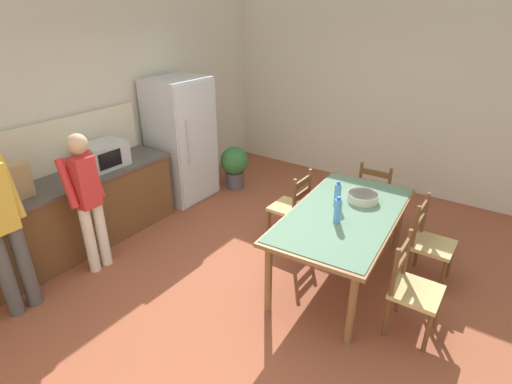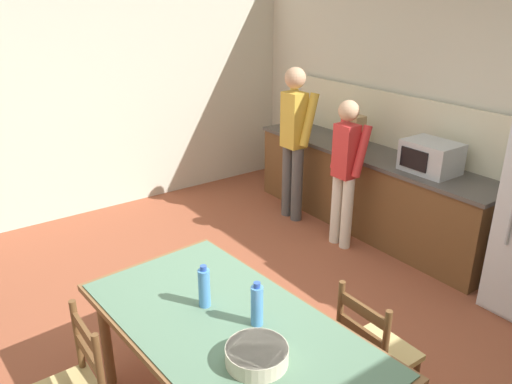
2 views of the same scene
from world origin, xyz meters
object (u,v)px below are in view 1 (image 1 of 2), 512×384
(serving_bowl, at_px, (363,197))
(chair_head_end, at_px, (375,196))
(dining_table, at_px, (344,219))
(bottle_off_centre, at_px, (338,195))
(refrigerator, at_px, (181,140))
(paper_bag, at_px, (17,181))
(potted_plant, at_px, (234,164))
(microwave, at_px, (104,155))
(chair_side_near_left, at_px, (412,289))
(chair_side_far_right, at_px, (292,207))
(chair_side_near_right, at_px, (429,243))
(bottle_near_centre, at_px, (338,211))
(person_at_counter, at_px, (87,197))

(serving_bowl, distance_m, chair_head_end, 1.00)
(dining_table, relative_size, bottle_off_centre, 7.29)
(refrigerator, relative_size, paper_bag, 4.92)
(potted_plant, bearing_deg, microwave, 167.15)
(microwave, relative_size, potted_plant, 0.75)
(dining_table, xyz_separation_m, chair_side_near_left, (-0.37, -0.82, -0.27))
(refrigerator, xyz_separation_m, chair_side_far_right, (-0.16, -1.95, -0.44))
(chair_side_near_right, bearing_deg, refrigerator, 89.58)
(refrigerator, relative_size, bottle_near_centre, 6.56)
(microwave, relative_size, chair_side_far_right, 0.55)
(dining_table, xyz_separation_m, person_at_counter, (-1.36, 2.27, 0.16))
(microwave, height_order, bottle_off_centre, microwave)
(serving_bowl, bearing_deg, refrigerator, 86.14)
(bottle_near_centre, height_order, chair_head_end, bottle_near_centre)
(chair_side_near_left, bearing_deg, chair_side_far_right, 65.18)
(serving_bowl, relative_size, potted_plant, 0.48)
(paper_bag, bearing_deg, chair_side_near_left, -68.76)
(serving_bowl, relative_size, person_at_counter, 0.21)
(microwave, height_order, potted_plant, microwave)
(bottle_near_centre, bearing_deg, chair_head_end, 4.03)
(bottle_near_centre, bearing_deg, chair_side_near_left, -99.41)
(chair_head_end, height_order, person_at_counter, person_at_counter)
(serving_bowl, bearing_deg, chair_head_end, 8.76)
(bottle_off_centre, bearing_deg, refrigerator, 80.50)
(microwave, xyz_separation_m, potted_plant, (1.96, -0.45, -0.65))
(dining_table, height_order, bottle_near_centre, bottle_near_centre)
(paper_bag, distance_m, chair_head_end, 4.09)
(chair_side_far_right, distance_m, chair_head_end, 1.14)
(serving_bowl, distance_m, chair_side_far_right, 0.96)
(serving_bowl, bearing_deg, person_at_counter, 126.13)
(serving_bowl, height_order, chair_head_end, chair_head_end)
(chair_side_near_right, bearing_deg, bottle_off_centre, 114.43)
(paper_bag, relative_size, chair_head_end, 0.40)
(dining_table, relative_size, chair_side_far_right, 2.16)
(paper_bag, xyz_separation_m, chair_side_near_right, (2.26, -3.54, -0.63))
(serving_bowl, height_order, chair_side_near_right, chair_side_near_right)
(refrigerator, height_order, bottle_near_centre, refrigerator)
(microwave, bearing_deg, chair_side_near_left, -83.99)
(dining_table, distance_m, person_at_counter, 2.65)
(bottle_near_centre, xyz_separation_m, chair_side_near_left, (-0.13, -0.80, -0.47))
(microwave, bearing_deg, bottle_near_centre, -79.64)
(microwave, xyz_separation_m, bottle_off_centre, (0.84, -2.66, -0.13))
(serving_bowl, bearing_deg, chair_side_near_right, -78.23)
(paper_bag, relative_size, potted_plant, 0.54)
(serving_bowl, bearing_deg, potted_plant, 69.96)
(paper_bag, xyz_separation_m, chair_side_far_right, (2.14, -1.97, -0.63))
(microwave, distance_m, paper_bag, 1.02)
(microwave, height_order, chair_side_near_left, microwave)
(bottle_near_centre, distance_m, chair_side_far_right, 1.13)
(chair_side_near_left, bearing_deg, paper_bag, 110.77)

